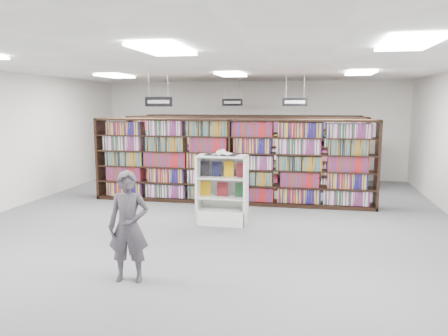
% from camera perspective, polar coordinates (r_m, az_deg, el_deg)
% --- Properties ---
extents(floor, '(12.00, 12.00, 0.00)m').
position_cam_1_polar(floor, '(9.12, -1.34, -7.29)').
color(floor, '#545459').
rests_on(floor, ground).
extents(ceiling, '(10.00, 12.00, 0.10)m').
position_cam_1_polar(ceiling, '(8.81, -1.42, 13.19)').
color(ceiling, silver).
rests_on(ceiling, wall_back).
extents(wall_back, '(10.00, 0.10, 3.20)m').
position_cam_1_polar(wall_back, '(14.72, 3.69, 5.00)').
color(wall_back, silver).
rests_on(wall_back, ground).
extents(wall_front, '(10.00, 0.10, 3.20)m').
position_cam_1_polar(wall_front, '(3.31, -24.65, -7.47)').
color(wall_front, silver).
rests_on(wall_front, ground).
extents(bookshelf_row_near, '(7.00, 0.60, 2.10)m').
position_cam_1_polar(bookshelf_row_near, '(10.83, 0.92, 0.89)').
color(bookshelf_row_near, black).
rests_on(bookshelf_row_near, floor).
extents(bookshelf_row_mid, '(7.00, 0.60, 2.10)m').
position_cam_1_polar(bookshelf_row_mid, '(12.79, 2.51, 2.03)').
color(bookshelf_row_mid, black).
rests_on(bookshelf_row_mid, floor).
extents(bookshelf_row_far, '(7.00, 0.60, 2.10)m').
position_cam_1_polar(bookshelf_row_far, '(14.46, 3.52, 2.76)').
color(bookshelf_row_far, black).
rests_on(bookshelf_row_far, floor).
extents(aisle_sign_left, '(0.65, 0.02, 0.80)m').
position_cam_1_polar(aisle_sign_left, '(10.15, -8.54, 8.68)').
color(aisle_sign_left, '#B2B2B7').
rests_on(aisle_sign_left, ceiling).
extents(aisle_sign_right, '(0.65, 0.02, 0.80)m').
position_cam_1_polar(aisle_sign_right, '(11.58, 9.24, 8.61)').
color(aisle_sign_right, '#B2B2B7').
rests_on(aisle_sign_right, ceiling).
extents(aisle_sign_center, '(0.65, 0.02, 0.80)m').
position_cam_1_polar(aisle_sign_center, '(13.78, 1.10, 8.66)').
color(aisle_sign_center, '#B2B2B7').
rests_on(aisle_sign_center, ceiling).
extents(troffer_front_center, '(0.60, 1.20, 0.04)m').
position_cam_1_polar(troffer_front_center, '(5.93, -7.94, 15.08)').
color(troffer_front_center, white).
rests_on(troffer_front_center, ceiling).
extents(troffer_front_right, '(0.60, 1.20, 0.04)m').
position_cam_1_polar(troffer_front_right, '(5.72, 22.92, 14.76)').
color(troffer_front_right, white).
rests_on(troffer_front_right, ceiling).
extents(troffer_back_left, '(0.60, 1.20, 0.04)m').
position_cam_1_polar(troffer_back_left, '(11.67, -14.02, 11.57)').
color(troffer_back_left, white).
rests_on(troffer_back_left, ceiling).
extents(troffer_back_center, '(0.60, 1.20, 0.04)m').
position_cam_1_polar(troffer_back_center, '(10.76, 0.94, 12.10)').
color(troffer_back_center, white).
rests_on(troffer_back_center, ceiling).
extents(troffer_back_right, '(0.60, 1.20, 0.04)m').
position_cam_1_polar(troffer_back_right, '(10.65, 17.40, 11.77)').
color(troffer_back_right, white).
rests_on(troffer_back_right, ceiling).
extents(endcap_display, '(1.02, 0.51, 1.43)m').
position_cam_1_polar(endcap_display, '(9.03, -0.19, -4.31)').
color(endcap_display, silver).
rests_on(endcap_display, floor).
extents(open_book, '(0.68, 0.44, 0.13)m').
position_cam_1_polar(open_book, '(8.88, -0.33, 1.90)').
color(open_book, black).
rests_on(open_book, endcap_display).
extents(shopper, '(0.62, 0.46, 1.56)m').
position_cam_1_polar(shopper, '(6.23, -12.35, -7.48)').
color(shopper, '#4E4852').
rests_on(shopper, floor).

